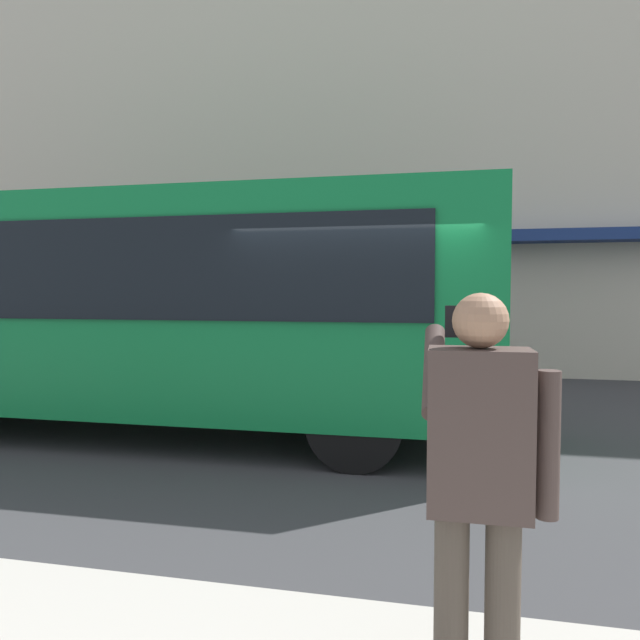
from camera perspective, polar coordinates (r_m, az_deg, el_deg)
name	(u,v)px	position (r m, az deg, el deg)	size (l,w,h in m)	color
ground_plane	(365,450)	(6.89, 4.46, -12.79)	(60.00, 60.00, 0.00)	#38383A
building_facade_far	(406,110)	(14.02, 8.57, 19.94)	(28.00, 1.55, 12.00)	beige
red_bus	(141,305)	(7.92, -17.41, 1.46)	(9.05, 2.54, 3.08)	#0F7238
pedestrian_photographer	(479,470)	(2.45, 15.55, -14.16)	(0.53, 0.52, 1.70)	#4C4238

